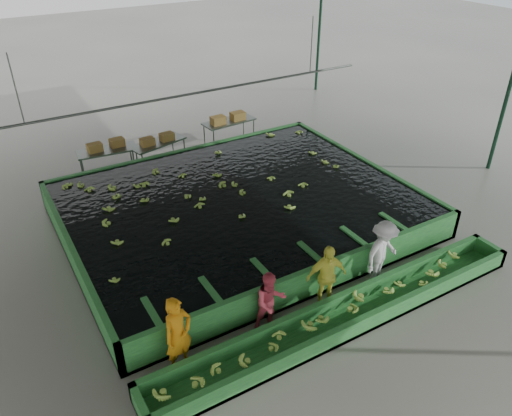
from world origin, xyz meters
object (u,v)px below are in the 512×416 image
box_stack_mid (158,143)px  sorting_trough (347,315)px  packing_table_left (109,162)px  packing_table_mid (159,154)px  worker_a (178,335)px  worker_d (382,252)px  box_stack_right (228,122)px  flotation_tank (239,209)px  worker_b (270,302)px  worker_c (326,276)px  box_stack_left (107,149)px  packing_table_right (229,132)px

box_stack_mid → sorting_trough: bearing=-86.0°
packing_table_left → box_stack_mid: bearing=-10.9°
packing_table_mid → worker_a: bearing=-108.5°
sorting_trough → worker_d: size_ratio=5.64×
packing_table_left → box_stack_right: (4.91, 0.12, 0.49)m
box_stack_right → flotation_tank: bearing=-114.7°
worker_b → box_stack_right: worker_b is taller
sorting_trough → worker_c: (-0.03, 0.80, 0.60)m
sorting_trough → flotation_tank: bearing=90.0°
packing_table_mid → box_stack_left: box_stack_left is taller
worker_a → worker_b: 2.21m
worker_a → box_stack_left: size_ratio=1.38×
sorting_trough → packing_table_mid: bearing=94.0°
sorting_trough → worker_b: worker_b is taller
flotation_tank → packing_table_mid: size_ratio=4.82×
worker_a → packing_table_left: size_ratio=0.87×
box_stack_mid → worker_b: bearing=-95.5°
worker_b → worker_d: worker_d is taller
packing_table_left → box_stack_mid: 1.86m
sorting_trough → worker_c: worker_c is taller
worker_b → box_stack_left: 9.61m
sorting_trough → worker_a: size_ratio=5.54×
worker_c → packing_table_right: size_ratio=0.80×
flotation_tank → sorting_trough: 5.10m
flotation_tank → packing_table_right: packing_table_right is taller
packing_table_mid → packing_table_right: size_ratio=0.98×
sorting_trough → box_stack_right: size_ratio=6.90×
worker_a → box_stack_left: bearing=66.3°
worker_c → box_stack_right: size_ratio=1.17×
sorting_trough → packing_table_left: bearing=103.5°
worker_c → sorting_trough: bearing=-74.3°
packing_table_left → packing_table_right: packing_table_right is taller
worker_b → worker_a: bearing=-172.8°
worker_d → box_stack_right: worker_d is taller
packing_table_left → box_stack_mid: size_ratio=1.64×
worker_a → packing_table_right: size_ratio=0.85×
packing_table_mid → worker_d: bearing=-75.2°
packing_table_right → worker_b: bearing=-112.9°
worker_c → box_stack_left: size_ratio=1.30×
sorting_trough → packing_table_left: 10.58m
worker_b → box_stack_right: bearing=74.4°
flotation_tank → sorting_trough: size_ratio=1.00×
sorting_trough → box_stack_left: box_stack_left is taller
packing_table_left → box_stack_left: 0.48m
worker_b → box_stack_right: size_ratio=1.06×
worker_a → box_stack_left: 9.66m
packing_table_left → box_stack_left: (0.01, 0.08, 0.47)m
worker_c → worker_d: size_ratio=0.96×
worker_d → packing_table_right: (0.79, 9.69, -0.41)m
sorting_trough → worker_c: bearing=91.8°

